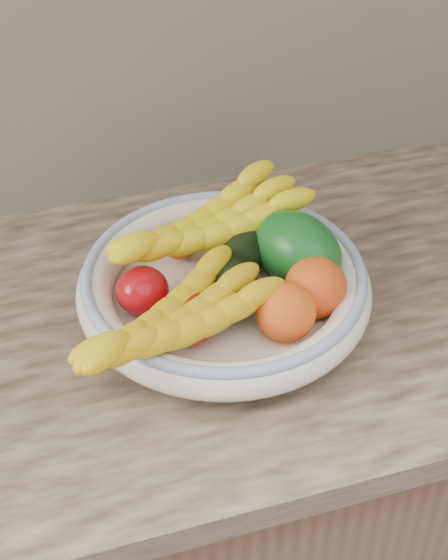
% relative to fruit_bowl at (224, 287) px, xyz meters
% --- Properties ---
extents(kitchen_counter, '(2.44, 0.66, 1.40)m').
position_rel_fruit_bowl_xyz_m(kitchen_counter, '(0.00, 0.03, -0.48)').
color(kitchen_counter, brown).
rests_on(kitchen_counter, ground).
extents(fruit_bowl, '(0.39, 0.39, 0.08)m').
position_rel_fruit_bowl_xyz_m(fruit_bowl, '(0.00, 0.00, 0.00)').
color(fruit_bowl, white).
rests_on(fruit_bowl, kitchen_counter).
extents(clementine_back_left, '(0.06, 0.06, 0.04)m').
position_rel_fruit_bowl_xyz_m(clementine_back_left, '(-0.03, 0.10, 0.01)').
color(clementine_back_left, '#E35704').
rests_on(clementine_back_left, fruit_bowl).
extents(clementine_back_right, '(0.07, 0.07, 0.05)m').
position_rel_fruit_bowl_xyz_m(clementine_back_right, '(0.04, 0.09, 0.01)').
color(clementine_back_right, '#E06004').
rests_on(clementine_back_right, fruit_bowl).
extents(tomato_left, '(0.07, 0.07, 0.06)m').
position_rel_fruit_bowl_xyz_m(tomato_left, '(-0.11, 0.01, 0.01)').
color(tomato_left, '#AC0912').
rests_on(tomato_left, fruit_bowl).
extents(tomato_near_left, '(0.09, 0.09, 0.07)m').
position_rel_fruit_bowl_xyz_m(tomato_near_left, '(-0.07, -0.06, 0.01)').
color(tomato_near_left, '#A71205').
rests_on(tomato_near_left, fruit_bowl).
extents(avocado_center, '(0.07, 0.10, 0.07)m').
position_rel_fruit_bowl_xyz_m(avocado_center, '(0.00, -0.02, 0.02)').
color(avocado_center, black).
rests_on(avocado_center, fruit_bowl).
extents(avocado_right, '(0.12, 0.12, 0.07)m').
position_rel_fruit_bowl_xyz_m(avocado_right, '(0.04, 0.05, 0.02)').
color(avocado_right, black).
rests_on(avocado_right, fruit_bowl).
extents(green_mango, '(0.17, 0.18, 0.12)m').
position_rel_fruit_bowl_xyz_m(green_mango, '(0.11, 0.01, 0.03)').
color(green_mango, '#0F5018').
rests_on(green_mango, fruit_bowl).
extents(peach_front, '(0.09, 0.09, 0.08)m').
position_rel_fruit_bowl_xyz_m(peach_front, '(0.05, -0.09, 0.02)').
color(peach_front, orange).
rests_on(peach_front, fruit_bowl).
extents(peach_right, '(0.10, 0.10, 0.08)m').
position_rel_fruit_bowl_xyz_m(peach_right, '(0.10, -0.06, 0.02)').
color(peach_right, orange).
rests_on(peach_right, fruit_bowl).
extents(banana_bunch_back, '(0.34, 0.21, 0.09)m').
position_rel_fruit_bowl_xyz_m(banana_bunch_back, '(-0.00, 0.07, 0.04)').
color(banana_bunch_back, yellow).
rests_on(banana_bunch_back, fruit_bowl).
extents(banana_bunch_front, '(0.33, 0.25, 0.08)m').
position_rel_fruit_bowl_xyz_m(banana_bunch_front, '(-0.09, -0.09, 0.03)').
color(banana_bunch_front, yellow).
rests_on(banana_bunch_front, fruit_bowl).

